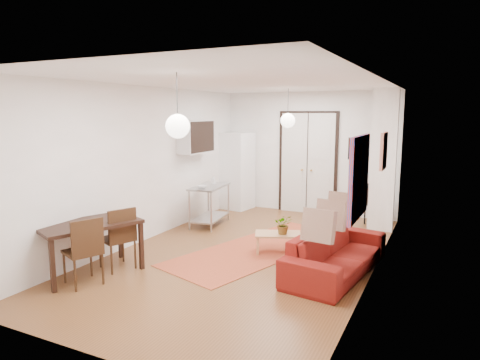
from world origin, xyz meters
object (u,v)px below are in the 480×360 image
at_px(coffee_table, 278,236).
at_px(black_side_chair, 374,199).
at_px(kitchen_counter, 210,200).
at_px(dining_chair_near, 121,231).
at_px(fridge, 237,171).
at_px(sofa, 336,253).
at_px(dining_chair_far, 87,243).
at_px(dining_table, 89,228).

bearing_deg(coffee_table, black_side_chair, 68.36).
distance_m(kitchen_counter, dining_chair_near, 2.78).
relative_size(fridge, black_side_chair, 2.13).
bearing_deg(dining_chair_near, black_side_chair, 168.18).
bearing_deg(sofa, dining_chair_far, 128.98).
distance_m(sofa, black_side_chair, 3.44).
bearing_deg(black_side_chair, coffee_table, 58.58).
distance_m(dining_chair_far, black_side_chair, 6.18).
height_order(coffee_table, dining_table, dining_table).
bearing_deg(fridge, dining_chair_far, -79.73).
height_order(coffee_table, dining_chair_far, dining_chair_far).
distance_m(sofa, coffee_table, 1.25).
bearing_deg(sofa, coffee_table, 73.76).
xyz_separation_m(sofa, coffee_table, (-1.14, 0.51, -0.02)).
distance_m(dining_table, dining_chair_far, 0.36).
bearing_deg(sofa, kitchen_counter, 70.93).
relative_size(dining_table, dining_chair_near, 1.67).
distance_m(kitchen_counter, dining_table, 3.24).
distance_m(fridge, dining_chair_far, 5.25).
xyz_separation_m(dining_chair_near, black_side_chair, (3.15, 4.62, -0.04)).
distance_m(coffee_table, dining_chair_far, 3.13).
relative_size(kitchen_counter, dining_chair_far, 1.22).
bearing_deg(kitchen_counter, black_side_chair, 22.22).
bearing_deg(dining_chair_far, dining_table, -116.77).
bearing_deg(dining_chair_far, coffee_table, 162.74).
height_order(sofa, kitchen_counter, kitchen_counter).
xyz_separation_m(sofa, dining_chair_near, (-3.13, -1.18, 0.24)).
height_order(dining_chair_far, black_side_chair, dining_chair_far).
bearing_deg(black_side_chair, kitchen_counter, 20.44).
bearing_deg(dining_chair_far, sofa, 143.48).
height_order(sofa, black_side_chair, black_side_chair).
xyz_separation_m(kitchen_counter, fridge, (-0.21, 1.75, 0.41)).
bearing_deg(dining_chair_near, dining_chair_far, 22.50).
relative_size(coffee_table, kitchen_counter, 0.74).
xyz_separation_m(fridge, dining_chair_far, (0.21, -5.24, -0.39)).
distance_m(kitchen_counter, dining_chair_far, 3.48).
distance_m(coffee_table, kitchen_counter, 2.28).
relative_size(sofa, dining_chair_far, 2.26).
distance_m(sofa, dining_chair_far, 3.66).
bearing_deg(coffee_table, dining_chair_near, -139.61).
height_order(kitchen_counter, fridge, fridge).
xyz_separation_m(sofa, kitchen_counter, (-3.13, 1.60, 0.23)).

